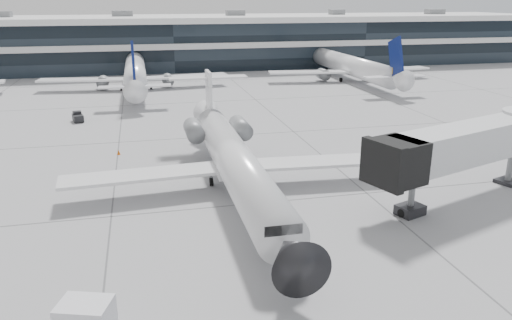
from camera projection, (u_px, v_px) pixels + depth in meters
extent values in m
plane|color=#9A9A9D|center=(246.00, 204.00, 38.24)|extent=(220.00, 220.00, 0.00)
cube|color=black|center=(170.00, 44.00, 112.61)|extent=(170.00, 22.00, 10.00)
cylinder|color=white|center=(236.00, 163.00, 39.47)|extent=(3.06, 27.17, 3.06)
cone|color=black|center=(292.00, 255.00, 25.42)|extent=(3.06, 3.17, 3.06)
cone|color=white|center=(209.00, 116.00, 53.62)|extent=(2.90, 3.62, 2.90)
cube|color=white|center=(141.00, 175.00, 39.18)|extent=(12.63, 3.81, 0.25)
cube|color=white|center=(318.00, 162.00, 42.35)|extent=(12.63, 3.80, 0.25)
cylinder|color=slate|center=(194.00, 130.00, 47.44)|extent=(1.70, 3.85, 1.70)
cylinder|color=slate|center=(241.00, 128.00, 48.41)|extent=(1.70, 3.85, 1.70)
cube|color=white|center=(209.00, 95.00, 52.25)|extent=(0.32, 2.94, 5.09)
cube|color=white|center=(208.00, 78.00, 52.11)|extent=(8.15, 1.81, 0.18)
cylinder|color=black|center=(270.00, 254.00, 30.22)|extent=(0.20, 0.63, 0.63)
cylinder|color=black|center=(211.00, 182.00, 41.89)|extent=(0.27, 0.72, 0.72)
cylinder|color=black|center=(251.00, 179.00, 42.63)|extent=(0.27, 0.72, 0.72)
cube|color=silver|center=(468.00, 143.00, 37.96)|extent=(14.90, 7.61, 2.74)
cube|color=black|center=(398.00, 161.00, 34.15)|extent=(3.69, 4.08, 2.95)
cylinder|color=slate|center=(411.00, 196.00, 35.97)|extent=(0.46, 0.46, 2.95)
cube|color=black|center=(410.00, 210.00, 36.32)|extent=(2.27, 2.01, 0.74)
cylinder|color=slate|center=(510.00, 166.00, 42.08)|extent=(0.53, 0.53, 3.16)
cube|color=white|center=(86.00, 320.00, 22.40)|extent=(2.72, 2.36, 1.83)
cone|color=#D75A0B|center=(119.00, 152.00, 50.27)|extent=(0.33, 0.33, 0.51)
cube|color=#D75A0B|center=(119.00, 154.00, 50.35)|extent=(0.38, 0.38, 0.03)
cube|color=black|center=(78.00, 118.00, 63.55)|extent=(1.63, 2.22, 0.81)
cube|color=black|center=(77.00, 113.00, 63.76)|extent=(1.17, 1.04, 0.45)
cylinder|color=black|center=(73.00, 119.00, 64.03)|extent=(0.26, 0.43, 0.40)
cylinder|color=black|center=(81.00, 119.00, 64.47)|extent=(0.26, 0.43, 0.40)
cylinder|color=black|center=(75.00, 122.00, 62.81)|extent=(0.26, 0.43, 0.40)
cylinder|color=black|center=(83.00, 121.00, 63.25)|extent=(0.26, 0.43, 0.40)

